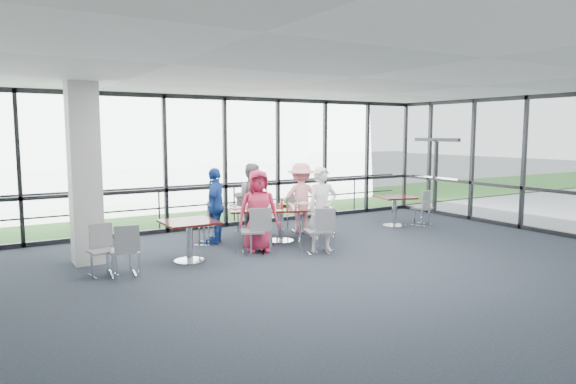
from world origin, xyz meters
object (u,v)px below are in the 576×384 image
chair_spare_la (123,251)px  chair_main_nl (253,231)px  diner_end (215,205)px  chair_main_end (206,224)px  diner_far_right (301,198)px  chair_main_nr (317,231)px  diner_near_left (258,211)px  chair_spare_r (422,208)px  side_table_left (189,227)px  chair_main_fr (301,214)px  chair_main_fl (252,213)px  diner_near_right (322,209)px  chair_spare_lb (102,251)px  side_table_right (395,201)px  diner_far_left (251,199)px  structural_column (85,174)px  main_table (281,212)px

chair_spare_la → chair_main_nl: bearing=13.8°
diner_end → chair_main_nl: diner_end is taller
diner_end → chair_main_end: (-0.24, -0.07, -0.36)m
diner_far_right → chair_main_nr: diner_far_right is taller
diner_far_right → chair_spare_la: diner_far_right is taller
diner_near_left → chair_spare_r: diner_near_left is taller
chair_main_nl → chair_main_nr: bearing=-4.9°
diner_far_right → chair_main_end: diner_far_right is taller
side_table_left → chair_spare_r: bearing=4.0°
chair_spare_la → diner_end: bearing=42.4°
chair_main_fr → chair_spare_r: chair_spare_r is taller
side_table_left → chair_main_fl: size_ratio=1.02×
diner_near_right → chair_main_nr: bearing=-144.9°
diner_near_left → chair_spare_lb: 3.02m
side_table_right → chair_spare_la: (-6.87, -1.02, -0.21)m
diner_near_right → diner_far_left: size_ratio=1.02×
diner_far_right → chair_main_fr: (0.10, 0.13, -0.39)m
side_table_left → side_table_right: same height
structural_column → chair_main_fl: size_ratio=3.53×
main_table → chair_spare_lb: size_ratio=3.01×
chair_main_fl → chair_main_fr: chair_main_fl is taller
structural_column → chair_main_nr: structural_column is taller
diner_near_left → chair_main_nl: bearing=-126.2°
diner_near_left → chair_spare_la: 2.75m
chair_spare_lb → chair_main_nr: bearing=162.6°
diner_far_left → chair_spare_lb: 4.15m
diner_far_right → chair_main_nr: 2.06m
diner_end → chair_main_nl: 1.38m
chair_main_fr → chair_spare_la: (-4.51, -1.64, -0.01)m
diner_far_right → diner_end: diner_far_right is taller
diner_near_right → chair_main_nl: diner_near_right is taller
diner_far_left → chair_main_fr: (1.12, -0.41, -0.39)m
diner_far_right → diner_end: bearing=19.9°
side_table_left → chair_main_fr: size_ratio=1.08×
diner_far_right → chair_main_end: (-2.35, -0.02, -0.38)m
diner_far_left → side_table_left: bearing=74.5°
chair_main_end → side_table_right: bearing=122.4°
chair_spare_la → chair_main_fl: bearing=39.9°
side_table_right → side_table_left: bearing=-172.7°
diner_end → diner_far_right: bearing=126.1°
main_table → chair_main_fr: chair_main_fr is taller
main_table → chair_spare_lb: chair_spare_lb is taller
side_table_left → diner_end: 1.65m
chair_main_nl → chair_spare_r: chair_main_nl is taller
diner_near_right → diner_near_left: bearing=160.1°
side_table_right → diner_near_left: (-4.17, -0.64, 0.18)m
diner_far_right → chair_spare_r: (3.12, -0.77, -0.38)m
chair_spare_r → chair_spare_lb: bearing=165.5°
chair_main_end → chair_spare_la: bearing=-16.3°
diner_near_right → chair_main_nl: 1.42m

